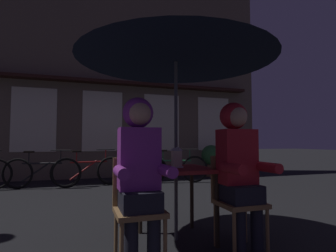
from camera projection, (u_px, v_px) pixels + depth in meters
name	position (u px, v px, depth m)	size (l,w,h in m)	color
ground_plane	(176.00, 240.00, 2.74)	(60.00, 60.00, 0.00)	black
cafe_table	(176.00, 177.00, 2.78)	(0.72, 0.72, 0.74)	maroon
patio_umbrella	(176.00, 45.00, 2.86)	(2.10, 2.10, 2.31)	#4C4C51
lantern	(177.00, 156.00, 2.79)	(0.11, 0.11, 0.23)	white
chair_left	(138.00, 203.00, 2.27)	(0.40, 0.40, 0.87)	olive
chair_right	(236.00, 196.00, 2.57)	(0.40, 0.40, 0.87)	olive
person_left_hooded	(139.00, 161.00, 2.24)	(0.45, 0.56, 1.40)	black
person_right_hooded	(238.00, 159.00, 2.53)	(0.45, 0.56, 1.40)	black
shopfront_building	(103.00, 72.00, 7.93)	(10.00, 0.93, 6.20)	#6B5B4C
bicycle_second	(42.00, 172.00, 5.77)	(1.65, 0.42, 0.84)	black
bicycle_third	(89.00, 171.00, 6.17)	(1.66, 0.36, 0.84)	black
bicycle_fourth	(132.00, 169.00, 6.43)	(1.68, 0.08, 0.84)	black
bicycle_fifth	(174.00, 169.00, 6.61)	(1.64, 0.46, 0.84)	black
potted_plant	(211.00, 158.00, 7.89)	(0.60, 0.60, 0.92)	brown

